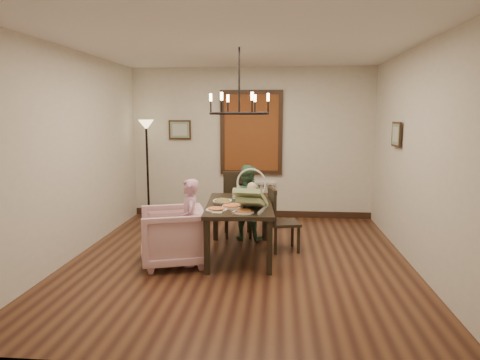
% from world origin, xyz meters
% --- Properties ---
extents(room_shell, '(4.51, 5.00, 2.81)m').
position_xyz_m(room_shell, '(0.00, 0.37, 1.40)').
color(room_shell, '#58331E').
rests_on(room_shell, ground).
extents(dining_table, '(0.99, 1.62, 0.73)m').
position_xyz_m(dining_table, '(-0.01, 0.20, 0.65)').
color(dining_table, black).
rests_on(dining_table, room_shell).
extents(chair_far, '(0.52, 0.52, 1.03)m').
position_xyz_m(chair_far, '(-0.12, 1.15, 0.51)').
color(chair_far, black).
rests_on(chair_far, room_shell).
extents(chair_right, '(0.49, 0.49, 0.92)m').
position_xyz_m(chair_right, '(0.61, 0.47, 0.46)').
color(chair_right, black).
rests_on(chair_right, room_shell).
extents(armchair, '(1.02, 1.01, 0.74)m').
position_xyz_m(armchair, '(-0.84, -0.23, 0.37)').
color(armchair, '#DCA8B6').
rests_on(armchair, room_shell).
extents(elderly_woman, '(0.30, 0.39, 0.93)m').
position_xyz_m(elderly_woman, '(-0.62, -0.23, 0.47)').
color(elderly_woman, '#D093B0').
rests_on(elderly_woman, room_shell).
extents(seated_man, '(0.55, 0.47, 0.97)m').
position_xyz_m(seated_man, '(0.02, 1.00, 0.49)').
color(seated_man, '#426F4B').
rests_on(seated_man, room_shell).
extents(baby_bouncer, '(0.49, 0.62, 0.37)m').
position_xyz_m(baby_bouncer, '(0.17, -0.19, 0.92)').
color(baby_bouncer, '#B5CD8D').
rests_on(baby_bouncer, dining_table).
extents(salad_bowl, '(0.31, 0.31, 0.08)m').
position_xyz_m(salad_bowl, '(-0.23, 0.09, 0.77)').
color(salad_bowl, white).
rests_on(salad_bowl, dining_table).
extents(pizza_platter, '(0.28, 0.28, 0.04)m').
position_xyz_m(pizza_platter, '(-0.08, -0.07, 0.75)').
color(pizza_platter, tan).
rests_on(pizza_platter, dining_table).
extents(drinking_glass, '(0.06, 0.06, 0.12)m').
position_xyz_m(drinking_glass, '(0.13, 0.35, 0.79)').
color(drinking_glass, silver).
rests_on(drinking_glass, dining_table).
extents(window_blinds, '(1.00, 0.03, 1.40)m').
position_xyz_m(window_blinds, '(0.00, 2.46, 1.60)').
color(window_blinds, brown).
rests_on(window_blinds, room_shell).
extents(radiator, '(0.92, 0.12, 0.62)m').
position_xyz_m(radiator, '(0.00, 2.48, 0.35)').
color(radiator, silver).
rests_on(radiator, room_shell).
extents(picture_back, '(0.42, 0.03, 0.36)m').
position_xyz_m(picture_back, '(-1.35, 2.47, 1.65)').
color(picture_back, black).
rests_on(picture_back, room_shell).
extents(picture_right, '(0.03, 0.42, 0.36)m').
position_xyz_m(picture_right, '(2.21, 0.90, 1.65)').
color(picture_right, black).
rests_on(picture_right, room_shell).
extents(floor_lamp, '(0.30, 0.30, 1.80)m').
position_xyz_m(floor_lamp, '(-1.90, 2.15, 0.90)').
color(floor_lamp, black).
rests_on(floor_lamp, room_shell).
extents(chandelier, '(0.80, 0.80, 0.04)m').
position_xyz_m(chandelier, '(-0.01, 0.20, 1.95)').
color(chandelier, black).
rests_on(chandelier, room_shell).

